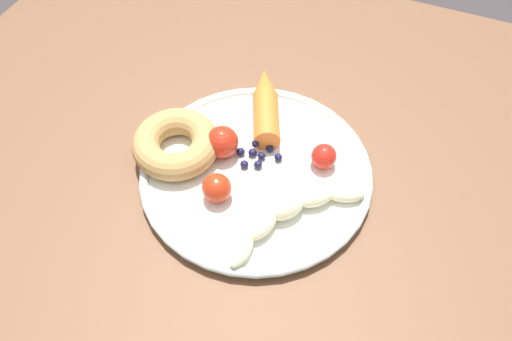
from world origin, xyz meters
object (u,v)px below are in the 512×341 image
Objects in this scene: carrot_orange at (266,104)px; blueberry_pile at (259,153)px; plate at (256,172)px; banana at (290,212)px; tomato_far at (217,188)px; tomato_near at (324,156)px; dining_table at (223,226)px; donut at (176,144)px; tomato_mid at (222,142)px.

carrot_orange reaches higher than blueberry_pile.
banana reaches higher than plate.
tomato_near is at bearing 133.10° from tomato_far.
banana is 0.10m from blueberry_pile.
carrot_orange is at bearing -164.53° from blueberry_pile.
tomato_near reaches higher than dining_table.
donut is at bearing -118.68° from tomato_far.
banana is 2.68× the size of blueberry_pile.
plate is (-0.04, 0.04, 0.10)m from dining_table.
tomato_far reaches higher than banana.
banana is at bearing -7.20° from tomato_near.
tomato_near reaches higher than blueberry_pile.
tomato_mid is (-0.02, 0.06, 0.00)m from donut.
banana is at bearing 92.75° from tomato_far.
donut is (0.11, -0.08, 0.00)m from carrot_orange.
carrot_orange and tomato_far have the same top height.
tomato_near is 0.77× the size of tomato_mid.
dining_table is 0.11m from plate.
dining_table is 0.14m from tomato_mid.
tomato_mid is (0.09, -0.02, 0.00)m from carrot_orange.
carrot_orange is 3.83× the size of tomato_far.
carrot_orange is 0.15m from tomato_far.
blueberry_pile reaches higher than dining_table.
plate is at bearing 136.17° from dining_table.
tomato_far reaches higher than plate.
carrot_orange is at bearing 164.26° from tomato_mid.
banana is 0.17m from carrot_orange.
plate is 6.96× the size of tomato_mid.
tomato_mid reaches higher than carrot_orange.
tomato_near is 0.90× the size of tomato_far.
tomato_mid is (-0.05, -0.02, 0.13)m from dining_table.
tomato_near is (-0.04, 0.08, 0.02)m from plate.
banana is 0.09m from tomato_far.
blueberry_pile is at bearing 104.43° from tomato_mid.
donut reaches higher than dining_table.
tomato_near is at bearing 103.68° from blueberry_pile.
donut is at bearing -109.90° from dining_table.
donut is at bearing -73.36° from tomato_near.
blueberry_pile is at bearing 108.96° from donut.
donut is at bearing -35.79° from carrot_orange.
blueberry_pile is 0.05m from tomato_mid.
tomato_mid is (-0.01, -0.05, 0.02)m from plate.
plate is at bearing -128.30° from banana.
carrot_orange reaches higher than tomato_near.
dining_table is 0.12m from tomato_far.
blueberry_pile is (-0.06, 0.03, 0.11)m from dining_table.
tomato_near is (-0.08, 0.11, 0.12)m from dining_table.
dining_table is 0.13m from blueberry_pile.
tomato_near is (0.06, 0.10, -0.00)m from carrot_orange.
banana is (0.05, 0.06, 0.02)m from plate.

